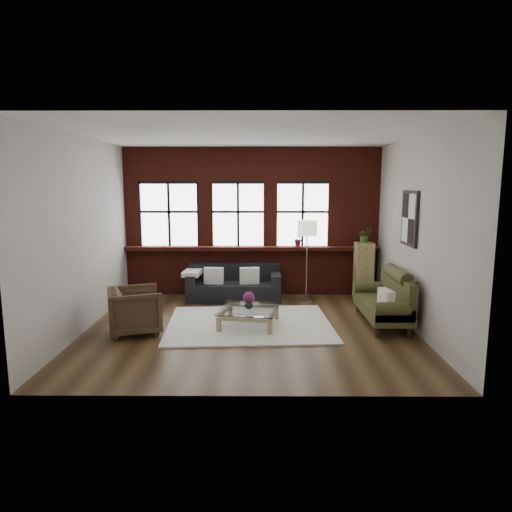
{
  "coord_description": "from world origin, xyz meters",
  "views": [
    {
      "loc": [
        0.15,
        -7.47,
        2.45
      ],
      "look_at": [
        0.1,
        0.6,
        1.15
      ],
      "focal_mm": 32.0,
      "sensor_mm": 36.0,
      "label": 1
    }
  ],
  "objects_px": {
    "floor_lamp": "(307,258)",
    "dark_sofa": "(234,284)",
    "vintage_settee": "(382,299)",
    "armchair": "(135,311)",
    "coffee_table": "(249,318)",
    "drawer_chest": "(363,271)",
    "vase": "(249,304)"
  },
  "relations": [
    {
      "from": "floor_lamp",
      "to": "dark_sofa",
      "type": "bearing_deg",
      "value": 177.7
    },
    {
      "from": "dark_sofa",
      "to": "vase",
      "type": "xyz_separation_m",
      "value": [
        0.35,
        -1.8,
        0.04
      ]
    },
    {
      "from": "vintage_settee",
      "to": "drawer_chest",
      "type": "bearing_deg",
      "value": 87.58
    },
    {
      "from": "vintage_settee",
      "to": "floor_lamp",
      "type": "xyz_separation_m",
      "value": [
        -1.16,
        1.58,
        0.46
      ]
    },
    {
      "from": "vintage_settee",
      "to": "floor_lamp",
      "type": "height_order",
      "value": "floor_lamp"
    },
    {
      "from": "coffee_table",
      "to": "armchair",
      "type": "bearing_deg",
      "value": -169.25
    },
    {
      "from": "coffee_table",
      "to": "dark_sofa",
      "type": "bearing_deg",
      "value": 100.95
    },
    {
      "from": "armchair",
      "to": "coffee_table",
      "type": "xyz_separation_m",
      "value": [
        1.86,
        0.35,
        -0.22
      ]
    },
    {
      "from": "armchair",
      "to": "floor_lamp",
      "type": "relative_size",
      "value": 0.45
    },
    {
      "from": "vase",
      "to": "vintage_settee",
      "type": "bearing_deg",
      "value": 3.95
    },
    {
      "from": "dark_sofa",
      "to": "vase",
      "type": "height_order",
      "value": "dark_sofa"
    },
    {
      "from": "vintage_settee",
      "to": "coffee_table",
      "type": "height_order",
      "value": "vintage_settee"
    },
    {
      "from": "coffee_table",
      "to": "drawer_chest",
      "type": "relative_size",
      "value": 0.81
    },
    {
      "from": "vintage_settee",
      "to": "floor_lamp",
      "type": "relative_size",
      "value": 0.93
    },
    {
      "from": "drawer_chest",
      "to": "armchair",
      "type": "bearing_deg",
      "value": -151.56
    },
    {
      "from": "coffee_table",
      "to": "drawer_chest",
      "type": "distance_m",
      "value": 3.12
    },
    {
      "from": "coffee_table",
      "to": "floor_lamp",
      "type": "bearing_deg",
      "value": 56.26
    },
    {
      "from": "coffee_table",
      "to": "drawer_chest",
      "type": "bearing_deg",
      "value": 39.16
    },
    {
      "from": "vintage_settee",
      "to": "vase",
      "type": "bearing_deg",
      "value": -176.05
    },
    {
      "from": "vase",
      "to": "floor_lamp",
      "type": "relative_size",
      "value": 0.08
    },
    {
      "from": "vintage_settee",
      "to": "coffee_table",
      "type": "distance_m",
      "value": 2.34
    },
    {
      "from": "vintage_settee",
      "to": "drawer_chest",
      "type": "distance_m",
      "value": 1.8
    },
    {
      "from": "armchair",
      "to": "vase",
      "type": "distance_m",
      "value": 1.89
    },
    {
      "from": "dark_sofa",
      "to": "coffee_table",
      "type": "distance_m",
      "value": 1.84
    },
    {
      "from": "vintage_settee",
      "to": "armchair",
      "type": "distance_m",
      "value": 4.21
    },
    {
      "from": "coffee_table",
      "to": "drawer_chest",
      "type": "xyz_separation_m",
      "value": [
        2.39,
        1.95,
        0.45
      ]
    },
    {
      "from": "vase",
      "to": "floor_lamp",
      "type": "distance_m",
      "value": 2.15
    },
    {
      "from": "vintage_settee",
      "to": "drawer_chest",
      "type": "height_order",
      "value": "drawer_chest"
    },
    {
      "from": "floor_lamp",
      "to": "armchair",
      "type": "bearing_deg",
      "value": -145.29
    },
    {
      "from": "dark_sofa",
      "to": "vintage_settee",
      "type": "xyz_separation_m",
      "value": [
        2.67,
        -1.64,
        0.1
      ]
    },
    {
      "from": "armchair",
      "to": "floor_lamp",
      "type": "distance_m",
      "value": 3.71
    },
    {
      "from": "dark_sofa",
      "to": "drawer_chest",
      "type": "bearing_deg",
      "value": 3.16
    }
  ]
}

